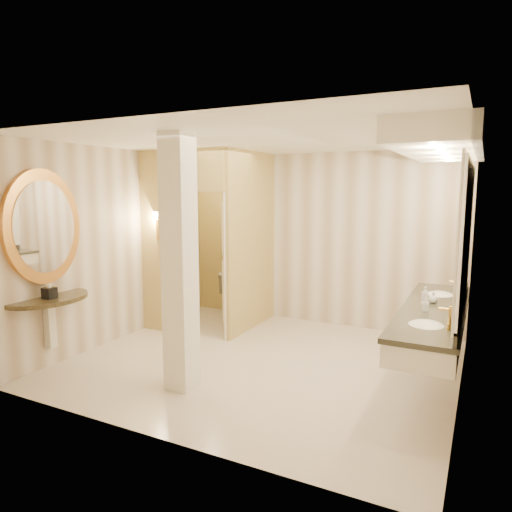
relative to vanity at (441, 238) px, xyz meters
The scene contains 16 objects.
floor 2.57m from the vanity, behind, with size 4.50×4.50×0.00m, color beige.
ceiling 2.26m from the vanity, behind, with size 4.50×4.50×0.00m, color white.
wall_back 2.68m from the vanity, 138.00° to the left, with size 4.50×0.02×2.70m, color beige.
wall_front 2.99m from the vanity, 131.75° to the right, with size 4.50×0.02×2.70m, color beige.
wall_left 4.24m from the vanity, behind, with size 0.02×4.00×2.70m, color beige.
wall_right 0.45m from the vanity, 38.83° to the right, with size 0.02×4.00×2.70m, color beige.
toilet_closet 3.21m from the vanity, 166.46° to the left, with size 1.50×1.55×2.70m.
wall_sconce 3.91m from the vanity, behind, with size 0.14×0.14×0.42m.
vanity is the anchor object (origin of this frame).
console_shelf 4.46m from the vanity, 160.23° to the right, with size 1.03×1.03×1.97m.
pillar 2.75m from the vanity, 152.54° to the right, with size 0.29×0.29×2.70m, color white.
tissue_box 4.41m from the vanity, 158.97° to the right, with size 0.13×0.13×0.13m, color black.
toilet 3.74m from the vanity, 154.23° to the left, with size 0.44×0.77×0.79m, color white.
soap_bottle_a 0.72m from the vanity, 116.05° to the right, with size 0.06×0.06×0.14m, color beige.
soap_bottle_b 0.72m from the vanity, 106.27° to the left, with size 0.10×0.10×0.13m, color silver.
soap_bottle_c 0.67m from the vanity, 159.98° to the left, with size 0.08×0.08×0.21m, color #C6B28C.
Camera 1 is at (2.38, -4.90, 2.12)m, focal length 32.00 mm.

